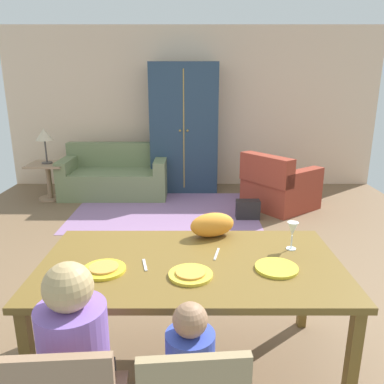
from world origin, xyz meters
TOP-DOWN VIEW (x-y plane):
  - ground_plane at (0.00, 0.47)m, footprint 6.41×6.14m
  - back_wall at (0.00, 3.59)m, footprint 6.41×0.10m
  - dining_table at (-0.01, -1.10)m, footprint 1.82×0.99m
  - plate_near_man at (-0.51, -1.22)m, footprint 0.25×0.25m
  - pizza_near_man at (-0.51, -1.22)m, footprint 0.17×0.17m
  - plate_near_child at (-0.01, -1.28)m, footprint 0.25×0.25m
  - pizza_near_child at (-0.01, -1.28)m, footprint 0.17×0.17m
  - plate_near_woman at (0.49, -1.20)m, footprint 0.25×0.25m
  - wine_glass at (0.65, -0.92)m, footprint 0.07×0.07m
  - fork at (-0.28, -1.15)m, footprint 0.05×0.15m
  - knife at (0.16, -1.00)m, footprint 0.05×0.17m
  - person_man at (-0.51, -1.78)m, footprint 0.30×0.41m
  - cat at (0.14, -0.70)m, footprint 0.35×0.25m
  - area_rug at (-0.39, 2.02)m, footprint 2.60×1.80m
  - couch at (-1.25, 2.88)m, footprint 1.68×0.86m
  - armchair at (1.27, 2.18)m, footprint 1.20×1.20m
  - armoire at (-0.13, 3.20)m, footprint 1.10×0.59m
  - side_table at (-2.26, 2.62)m, footprint 0.56×0.56m
  - table_lamp at (-2.26, 2.62)m, footprint 0.26×0.26m
  - handbag at (0.76, 1.72)m, footprint 0.32×0.16m

SIDE VIEW (x-z plane):
  - ground_plane at x=0.00m, z-range -0.02..0.00m
  - area_rug at x=-0.39m, z-range 0.00..0.01m
  - handbag at x=0.76m, z-range 0.00..0.26m
  - couch at x=-1.25m, z-range -0.11..0.71m
  - armchair at x=1.27m, z-range -0.09..0.73m
  - side_table at x=-2.26m, z-range 0.09..0.67m
  - person_man at x=-0.51m, z-range -0.04..1.07m
  - dining_table at x=-0.01m, z-range 0.31..1.07m
  - fork at x=-0.28m, z-range 0.76..0.77m
  - knife at x=0.16m, z-range 0.76..0.77m
  - plate_near_man at x=-0.51m, z-range 0.76..0.78m
  - plate_near_child at x=-0.01m, z-range 0.76..0.78m
  - plate_near_woman at x=0.49m, z-range 0.76..0.78m
  - pizza_near_man at x=-0.51m, z-range 0.78..0.79m
  - pizza_near_child at x=-0.01m, z-range 0.78..0.79m
  - cat at x=0.14m, z-range 0.76..0.93m
  - wine_glass at x=0.65m, z-range 0.80..0.99m
  - table_lamp at x=-2.26m, z-range 0.74..1.28m
  - armoire at x=-0.13m, z-range 0.00..2.10m
  - back_wall at x=0.00m, z-range 0.00..2.70m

